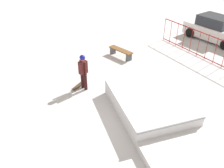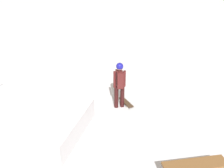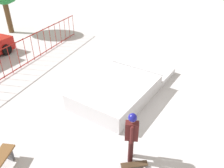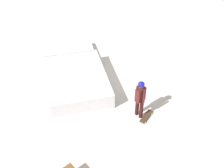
{
  "view_description": "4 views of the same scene",
  "coord_description": "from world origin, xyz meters",
  "px_view_note": "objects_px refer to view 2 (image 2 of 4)",
  "views": [
    {
      "loc": [
        6.26,
        -4.55,
        6.26
      ],
      "look_at": [
        -1.37,
        -0.65,
        0.9
      ],
      "focal_mm": 39.1,
      "sensor_mm": 36.0,
      "label": 1
    },
    {
      "loc": [
        -3.73,
        6.94,
        5.11
      ],
      "look_at": [
        -2.65,
        -1.15,
        1.0
      ],
      "focal_mm": 42.57,
      "sensor_mm": 36.0,
      "label": 2
    },
    {
      "loc": [
        -7.44,
        -2.83,
        5.52
      ],
      "look_at": [
        -0.01,
        0.64,
        0.6
      ],
      "focal_mm": 36.05,
      "sensor_mm": 36.0,
      "label": 3
    },
    {
      "loc": [
        -9.12,
        2.53,
        7.45
      ],
      "look_at": [
        -1.64,
        -0.7,
        0.9
      ],
      "focal_mm": 40.92,
      "sensor_mm": 36.0,
      "label": 4
    }
  ],
  "objects_px": {
    "skate_ramp": "(14,118)",
    "park_bench": "(195,167)",
    "skateboard": "(126,102)",
    "skater": "(119,82)"
  },
  "relations": [
    {
      "from": "skate_ramp",
      "to": "skater",
      "type": "bearing_deg",
      "value": -144.08
    },
    {
      "from": "skate_ramp",
      "to": "skateboard",
      "type": "distance_m",
      "value": 3.93
    },
    {
      "from": "skateboard",
      "to": "skate_ramp",
      "type": "bearing_deg",
      "value": -95.33
    },
    {
      "from": "skate_ramp",
      "to": "park_bench",
      "type": "height_order",
      "value": "skate_ramp"
    },
    {
      "from": "park_bench",
      "to": "skate_ramp",
      "type": "bearing_deg",
      "value": -15.47
    },
    {
      "from": "skate_ramp",
      "to": "park_bench",
      "type": "xyz_separation_m",
      "value": [
        -5.42,
        1.5,
        0.04
      ]
    },
    {
      "from": "skateboard",
      "to": "park_bench",
      "type": "xyz_separation_m",
      "value": [
        -1.97,
        3.37,
        0.28
      ]
    },
    {
      "from": "skater",
      "to": "skateboard",
      "type": "height_order",
      "value": "skater"
    },
    {
      "from": "skateboard",
      "to": "park_bench",
      "type": "height_order",
      "value": "park_bench"
    },
    {
      "from": "skate_ramp",
      "to": "park_bench",
      "type": "relative_size",
      "value": 3.48
    }
  ]
}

